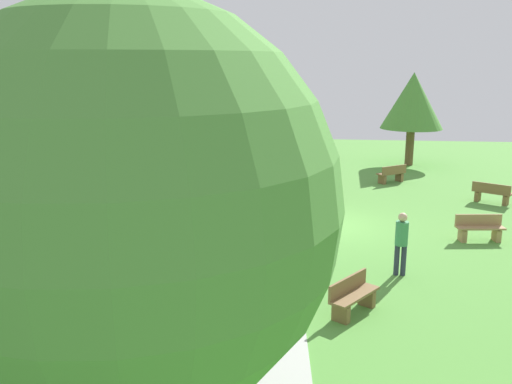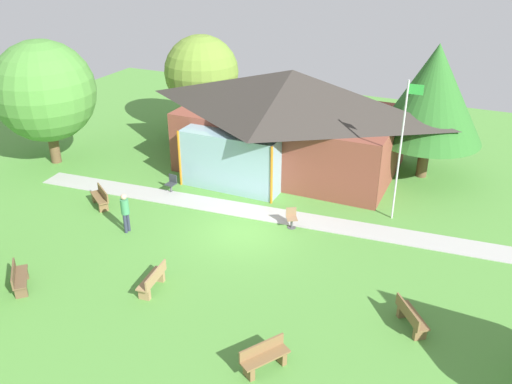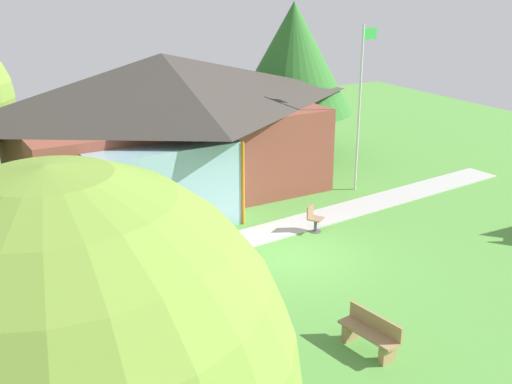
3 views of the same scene
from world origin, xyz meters
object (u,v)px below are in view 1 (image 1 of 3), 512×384
object	(u,v)px
bench_mid_left	(353,296)
pavilion	(113,151)
patio_chair_lawn_spare	(292,201)
tree_far_east	(413,101)
flagpole	(239,114)
visitor_strolling_lawn	(401,239)
patio_chair_west	(252,259)
tree_behind_pavilion_right	(130,91)
tree_west_hedge	(133,207)
bench_front_center	(479,229)
bench_lawn_far_right	(392,174)
bench_front_right	(492,194)

from	to	relation	value
bench_mid_left	pavilion	bearing A→B (deg)	-92.70
pavilion	patio_chair_lawn_spare	size ratio (longest dim) A/B	13.62
bench_mid_left	tree_far_east	distance (m)	19.77
flagpole	visitor_strolling_lawn	world-z (taller)	flagpole
bench_mid_left	patio_chair_lawn_spare	size ratio (longest dim) A/B	1.72
bench_mid_left	patio_chair_west	distance (m)	3.35
flagpole	tree_behind_pavilion_right	xyz separation A→B (m)	(0.40, 5.07, 0.96)
patio_chair_west	patio_chair_lawn_spare	size ratio (longest dim) A/B	1.00
bench_mid_left	patio_chair_west	size ratio (longest dim) A/B	1.72
tree_far_east	tree_west_hedge	bearing A→B (deg)	163.52
bench_mid_left	bench_front_center	bearing A→B (deg)	178.23
pavilion	patio_chair_lawn_spare	xyz separation A→B (m)	(2.51, -5.99, -2.23)
flagpole	bench_lawn_far_right	bearing A→B (deg)	-74.17
bench_front_right	patio_chair_west	bearing A→B (deg)	-102.64
pavilion	bench_front_right	world-z (taller)	pavilion
patio_chair_west	tree_west_hedge	size ratio (longest dim) A/B	0.13
bench_front_right	tree_west_hedge	bearing A→B (deg)	-87.02
pavilion	bench_lawn_far_right	bearing A→B (deg)	-51.66
bench_front_center	patio_chair_west	world-z (taller)	patio_chair_west
visitor_strolling_lawn	bench_mid_left	bearing A→B (deg)	-115.89
bench_lawn_far_right	tree_far_east	distance (m)	5.89
pavilion	bench_mid_left	world-z (taller)	pavilion
pavilion	tree_far_east	world-z (taller)	pavilion
bench_front_center	bench_front_right	bearing A→B (deg)	-117.18
flagpole	bench_mid_left	world-z (taller)	flagpole
bench_front_center	patio_chair_lawn_spare	xyz separation A→B (m)	(2.81, 6.13, 0.01)
pavilion	tree_behind_pavilion_right	world-z (taller)	tree_behind_pavilion_right
pavilion	flagpole	world-z (taller)	flagpole
bench_lawn_far_right	visitor_strolling_lawn	size ratio (longest dim) A/B	0.84
tree_behind_pavilion_right	patio_chair_west	bearing A→B (deg)	-147.09
flagpole	tree_west_hedge	size ratio (longest dim) A/B	0.94
bench_front_center	visitor_strolling_lawn	xyz separation A→B (m)	(-3.28, 2.94, 0.62)
flagpole	patio_chair_lawn_spare	size ratio (longest dim) A/B	7.11
tree_far_east	tree_west_hedge	world-z (taller)	tree_west_hedge
flagpole	tree_far_east	xyz separation A→B (m)	(6.76, -8.50, 0.15)
patio_chair_lawn_spare	tree_far_east	xyz separation A→B (m)	(10.51, -5.94, 3.09)
bench_mid_left	flagpole	bearing A→B (deg)	-125.37
bench_mid_left	patio_chair_lawn_spare	world-z (taller)	patio_chair_lawn_spare
visitor_strolling_lawn	tree_far_east	world-z (taller)	tree_far_east
flagpole	pavilion	bearing A→B (deg)	151.24
patio_chair_west	tree_west_hedge	distance (m)	8.45
bench_front_right	patio_chair_west	distance (m)	12.30
tree_far_east	patio_chair_lawn_spare	bearing A→B (deg)	150.50
bench_lawn_far_right	bench_front_right	xyz separation A→B (m)	(-3.50, -3.53, 0.00)
bench_front_right	tree_far_east	xyz separation A→B (m)	(8.27, 2.02, 3.10)
patio_chair_west	visitor_strolling_lawn	xyz separation A→B (m)	(0.34, -3.97, 0.61)
bench_front_right	patio_chair_west	size ratio (longest dim) A/B	1.74
visitor_strolling_lawn	tree_behind_pavilion_right	size ratio (longest dim) A/B	0.26
bench_front_center	bench_mid_left	world-z (taller)	same
bench_lawn_far_right	patio_chair_west	world-z (taller)	patio_chair_west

